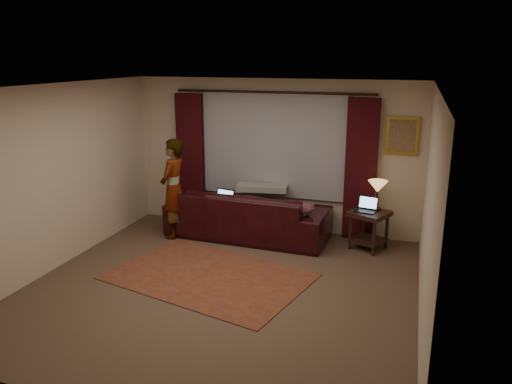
# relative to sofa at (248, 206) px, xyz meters

# --- Properties ---
(floor) EXTENTS (5.00, 5.00, 0.01)m
(floor) POSITION_rel_sofa_xyz_m (0.28, -1.93, -0.55)
(floor) COLOR brown
(floor) RESTS_ON ground
(ceiling) EXTENTS (5.00, 5.00, 0.02)m
(ceiling) POSITION_rel_sofa_xyz_m (0.28, -1.93, 2.06)
(ceiling) COLOR silver
(ceiling) RESTS_ON ground
(wall_back) EXTENTS (5.00, 0.02, 2.60)m
(wall_back) POSITION_rel_sofa_xyz_m (0.28, 0.57, 0.76)
(wall_back) COLOR beige
(wall_back) RESTS_ON ground
(wall_front) EXTENTS (5.00, 0.02, 2.60)m
(wall_front) POSITION_rel_sofa_xyz_m (0.28, -4.43, 0.76)
(wall_front) COLOR beige
(wall_front) RESTS_ON ground
(wall_left) EXTENTS (0.02, 5.00, 2.60)m
(wall_left) POSITION_rel_sofa_xyz_m (-2.22, -1.93, 0.76)
(wall_left) COLOR beige
(wall_left) RESTS_ON ground
(wall_right) EXTENTS (0.02, 5.00, 2.60)m
(wall_right) POSITION_rel_sofa_xyz_m (2.78, -1.93, 0.76)
(wall_right) COLOR beige
(wall_right) RESTS_ON ground
(sheer_curtain) EXTENTS (2.50, 0.05, 1.80)m
(sheer_curtain) POSITION_rel_sofa_xyz_m (0.28, 0.51, 0.96)
(sheer_curtain) COLOR #96959D
(sheer_curtain) RESTS_ON wall_back
(drape_left) EXTENTS (0.50, 0.14, 2.30)m
(drape_left) POSITION_rel_sofa_xyz_m (-1.22, 0.46, 0.64)
(drape_left) COLOR black
(drape_left) RESTS_ON floor
(drape_right) EXTENTS (0.50, 0.14, 2.30)m
(drape_right) POSITION_rel_sofa_xyz_m (1.78, 0.46, 0.64)
(drape_right) COLOR black
(drape_right) RESTS_ON floor
(curtain_rod) EXTENTS (0.04, 0.04, 3.40)m
(curtain_rod) POSITION_rel_sofa_xyz_m (0.28, 0.46, 1.84)
(curtain_rod) COLOR black
(curtain_rod) RESTS_ON wall_back
(picture_frame) EXTENTS (0.50, 0.04, 0.60)m
(picture_frame) POSITION_rel_sofa_xyz_m (2.38, 0.54, 1.21)
(picture_frame) COLOR #B4942D
(picture_frame) RESTS_ON wall_back
(sofa) EXTENTS (2.72, 1.26, 1.08)m
(sofa) POSITION_rel_sofa_xyz_m (0.00, 0.00, 0.00)
(sofa) COLOR black
(sofa) RESTS_ON floor
(throw_blanket) EXTENTS (0.90, 0.47, 0.10)m
(throw_blanket) POSITION_rel_sofa_xyz_m (0.16, 0.29, 0.54)
(throw_blanket) COLOR gray
(throw_blanket) RESTS_ON sofa
(clothing_pile) EXTENTS (0.47, 0.36, 0.20)m
(clothing_pile) POSITION_rel_sofa_xyz_m (0.93, -0.20, 0.10)
(clothing_pile) COLOR brown
(clothing_pile) RESTS_ON sofa
(laptop_sofa) EXTENTS (0.42, 0.44, 0.25)m
(laptop_sofa) POSITION_rel_sofa_xyz_m (-0.43, -0.12, 0.12)
(laptop_sofa) COLOR black
(laptop_sofa) RESTS_ON sofa
(area_rug) EXTENTS (2.99, 2.34, 0.01)m
(area_rug) POSITION_rel_sofa_xyz_m (-0.00, -1.68, -0.53)
(area_rug) COLOR brown
(area_rug) RESTS_ON floor
(end_table) EXTENTS (0.71, 0.71, 0.62)m
(end_table) POSITION_rel_sofa_xyz_m (1.99, 0.05, -0.23)
(end_table) COLOR black
(end_table) RESTS_ON floor
(tiffany_lamp) EXTENTS (0.34, 0.34, 0.48)m
(tiffany_lamp) POSITION_rel_sofa_xyz_m (2.08, 0.13, 0.32)
(tiffany_lamp) COLOR olive
(tiffany_lamp) RESTS_ON end_table
(laptop_table) EXTENTS (0.37, 0.40, 0.23)m
(laptop_table) POSITION_rel_sofa_xyz_m (1.93, 0.02, 0.19)
(laptop_table) COLOR black
(laptop_table) RESTS_ON end_table
(person) EXTENTS (0.50, 0.50, 1.67)m
(person) POSITION_rel_sofa_xyz_m (-1.17, -0.38, 0.29)
(person) COLOR gray
(person) RESTS_ON floor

